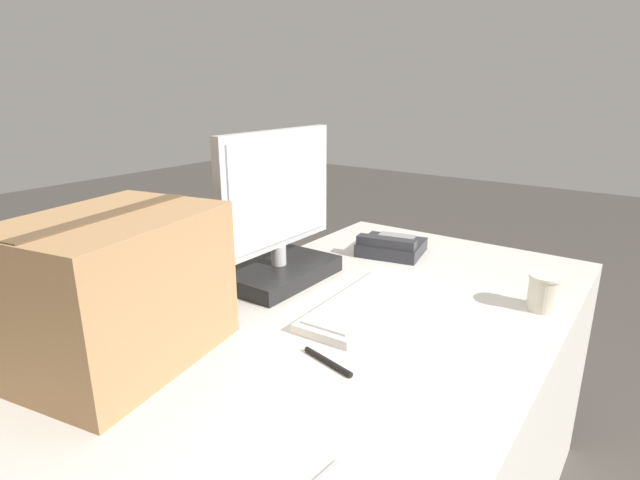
% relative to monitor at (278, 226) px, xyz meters
% --- Properties ---
extents(office_desk, '(1.80, 0.90, 0.71)m').
position_rel_monitor_xyz_m(office_desk, '(-0.20, -0.31, -0.52)').
color(office_desk, beige).
rests_on(office_desk, ground_plane).
extents(monitor, '(0.44, 0.22, 0.43)m').
position_rel_monitor_xyz_m(monitor, '(0.00, 0.00, 0.00)').
color(monitor, black).
rests_on(monitor, office_desk).
extents(keyboard, '(0.46, 0.17, 0.03)m').
position_rel_monitor_xyz_m(keyboard, '(-0.01, -0.30, -0.15)').
color(keyboard, silver).
rests_on(keyboard, office_desk).
extents(desk_phone, '(0.22, 0.24, 0.07)m').
position_rel_monitor_xyz_m(desk_phone, '(0.40, -0.16, -0.14)').
color(desk_phone, '#2D2D33').
rests_on(desk_phone, office_desk).
extents(paper_cup_right, '(0.09, 0.09, 0.09)m').
position_rel_monitor_xyz_m(paper_cup_right, '(0.23, -0.68, -0.12)').
color(paper_cup_right, beige).
rests_on(paper_cup_right, office_desk).
extents(cardboard_box, '(0.46, 0.37, 0.31)m').
position_rel_monitor_xyz_m(cardboard_box, '(-0.53, -0.02, -0.01)').
color(cardboard_box, '#9E754C').
rests_on(cardboard_box, office_desk).
extents(pen_marker, '(0.04, 0.13, 0.01)m').
position_rel_monitor_xyz_m(pen_marker, '(-0.30, -0.38, -0.16)').
color(pen_marker, black).
rests_on(pen_marker, office_desk).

